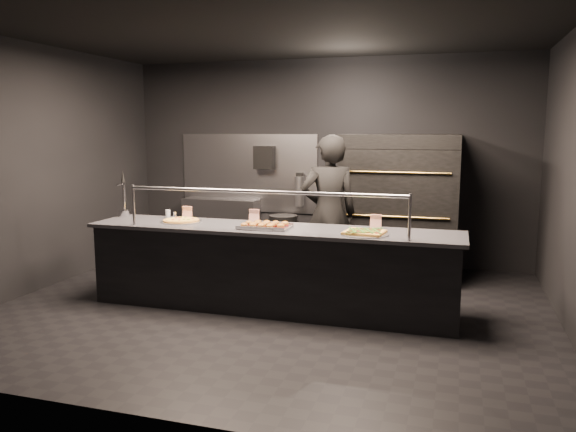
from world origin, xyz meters
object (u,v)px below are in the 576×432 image
object	(u,v)px
square_pizza	(364,233)
pizza_oven	(400,205)
trash_bin	(283,239)
prep_shelf	(222,227)
towel_dispenser	(265,157)
beer_tap	(124,204)
service_counter	(271,268)
fire_extinguisher	(300,191)
slider_tray_a	(259,226)
slider_tray_b	(269,226)
worker	(329,213)
round_pizza	(181,221)

from	to	relation	value
square_pizza	pizza_oven	bearing A→B (deg)	85.54
pizza_oven	trash_bin	bearing A→B (deg)	170.76
prep_shelf	towel_dispenser	world-z (taller)	towel_dispenser
pizza_oven	prep_shelf	distance (m)	2.88
beer_tap	service_counter	bearing A→B (deg)	-5.85
pizza_oven	towel_dispenser	size ratio (longest dim) A/B	5.46
square_pizza	trash_bin	distance (m)	2.86
service_counter	square_pizza	xyz separation A→B (m)	(1.04, -0.12, 0.47)
fire_extinguisher	slider_tray_a	world-z (taller)	fire_extinguisher
service_counter	slider_tray_b	world-z (taller)	service_counter
beer_tap	towel_dispenser	bearing A→B (deg)	64.43
slider_tray_b	pizza_oven	bearing A→B (deg)	58.47
towel_dispenser	prep_shelf	bearing A→B (deg)	-174.29
beer_tap	worker	xyz separation A→B (m)	(2.37, 0.77, -0.12)
towel_dispenser	square_pizza	world-z (taller)	towel_dispenser
square_pizza	slider_tray_b	bearing A→B (deg)	176.39
fire_extinguisher	slider_tray_a	distance (m)	2.51
beer_tap	fire_extinguisher	bearing A→B (deg)	54.01
fire_extinguisher	trash_bin	world-z (taller)	fire_extinguisher
fire_extinguisher	round_pizza	distance (m)	2.48
round_pizza	beer_tap	bearing A→B (deg)	169.23
trash_bin	worker	size ratio (longest dim) A/B	0.37
pizza_oven	slider_tray_a	world-z (taller)	pizza_oven
trash_bin	slider_tray_a	bearing A→B (deg)	-79.11
prep_shelf	fire_extinguisher	bearing A→B (deg)	3.66
round_pizza	square_pizza	bearing A→B (deg)	-4.26
prep_shelf	beer_tap	size ratio (longest dim) A/B	2.14
slider_tray_a	worker	size ratio (longest dim) A/B	0.23
prep_shelf	round_pizza	xyz separation A→B (m)	(0.50, -2.28, 0.49)
pizza_oven	trash_bin	size ratio (longest dim) A/B	2.71
pizza_oven	round_pizza	size ratio (longest dim) A/B	4.07
service_counter	slider_tray_a	world-z (taller)	service_counter
trash_bin	slider_tray_b	bearing A→B (deg)	-76.47
pizza_oven	beer_tap	xyz separation A→B (m)	(-3.15, -1.70, 0.11)
slider_tray_a	square_pizza	size ratio (longest dim) A/B	0.88
square_pizza	prep_shelf	bearing A→B (deg)	137.25
slider_tray_b	worker	distance (m)	1.11
round_pizza	slider_tray_a	size ratio (longest dim) A/B	1.08
prep_shelf	fire_extinguisher	world-z (taller)	fire_extinguisher
service_counter	round_pizza	distance (m)	1.19
service_counter	round_pizza	size ratio (longest dim) A/B	8.73
towel_dispenser	fire_extinguisher	xyz separation A→B (m)	(0.55, 0.01, -0.49)
towel_dispenser	square_pizza	xyz separation A→B (m)	(1.94, -2.51, -0.61)
prep_shelf	towel_dispenser	size ratio (longest dim) A/B	3.43
square_pizza	trash_bin	size ratio (longest dim) A/B	0.70
prep_shelf	slider_tray_a	world-z (taller)	slider_tray_a
round_pizza	fire_extinguisher	bearing A→B (deg)	72.45
trash_bin	beer_tap	bearing A→B (deg)	-125.39
service_counter	square_pizza	distance (m)	1.15
round_pizza	square_pizza	xyz separation A→B (m)	(2.14, -0.16, 0.00)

